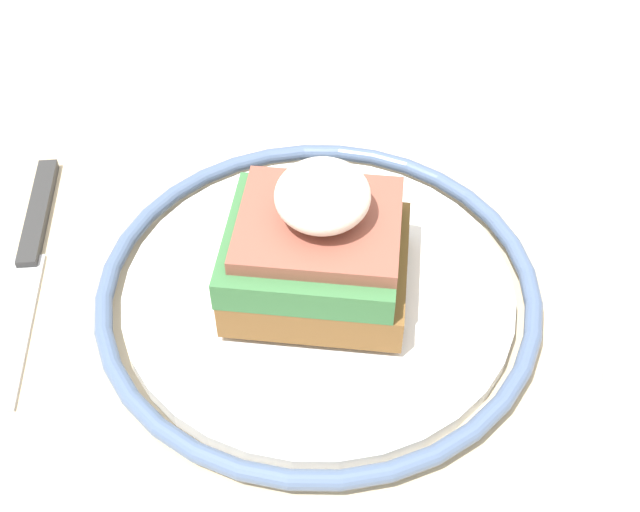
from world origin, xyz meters
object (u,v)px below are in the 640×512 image
plate (320,289)px  sandwich (318,244)px  fork (611,333)px  knife (32,252)px

plate → sandwich: (0.00, 0.00, 0.04)m
fork → sandwich: bearing=-3.1°
plate → fork: (-0.16, 0.01, -0.01)m
plate → knife: (0.18, -0.01, -0.01)m
sandwich → fork: sandwich is taller
sandwich → knife: 0.18m
plate → fork: size_ratio=1.57×
sandwich → knife: sandwich is taller
sandwich → fork: (-0.16, 0.01, -0.04)m
sandwich → fork: size_ratio=0.70×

